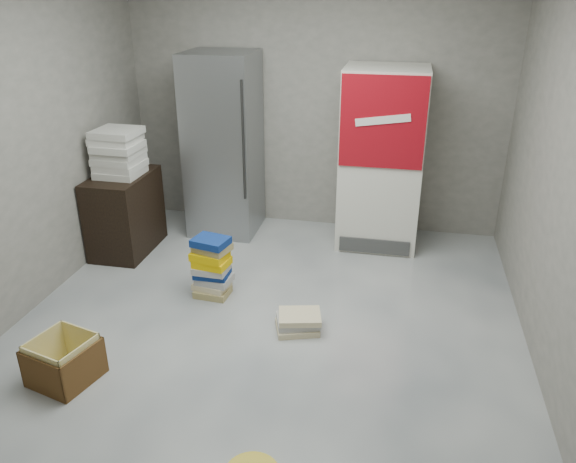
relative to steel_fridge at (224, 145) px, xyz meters
The scene contains 9 objects.
ground 2.50m from the steel_fridge, 67.10° to the right, with size 5.00×5.00×0.00m, color beige.
room_shell 2.46m from the steel_fridge, 67.10° to the right, with size 4.04×5.04×2.82m.
steel_fridge is the anchor object (origin of this frame).
coke_cooler 1.65m from the steel_fridge, ahead, with size 0.80×0.73×1.80m.
wood_shelf 1.23m from the steel_fridge, 138.69° to the right, with size 0.50×0.80×0.80m, color black.
supply_box_stack 1.10m from the steel_fridge, 138.61° to the right, with size 0.43×0.43×0.45m.
phonebook_stack_main 1.61m from the steel_fridge, 77.49° to the right, with size 0.36×0.31×0.55m.
phonebook_stack_side 2.32m from the steel_fridge, 57.59° to the right, with size 0.40×0.36×0.15m.
cardboard_box 2.87m from the steel_fridge, 96.46° to the right, with size 0.49×0.49×0.32m.
Camera 1 is at (0.94, -3.37, 2.53)m, focal length 35.00 mm.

